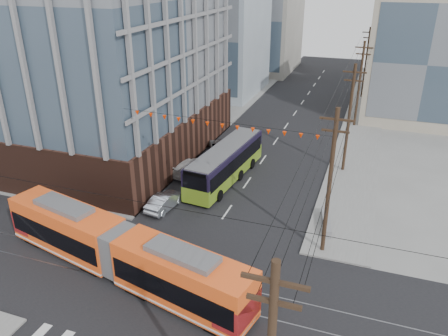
{
  "coord_description": "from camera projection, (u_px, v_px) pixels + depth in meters",
  "views": [
    {
      "loc": [
        10.62,
        -16.7,
        19.0
      ],
      "look_at": [
        0.53,
        11.76,
        5.21
      ],
      "focal_mm": 35.0,
      "sensor_mm": 36.0,
      "label": 1
    }
  ],
  "objects": [
    {
      "name": "ground",
      "position": [
        148.0,
        327.0,
        25.44
      ],
      "size": [
        160.0,
        160.0,
        0.0
      ],
      "primitive_type": "plane",
      "color": "slate"
    },
    {
      "name": "office_building",
      "position": [
        58.0,
        18.0,
        45.91
      ],
      "size": [
        30.0,
        25.0,
        28.6
      ],
      "primitive_type": "cube",
      "color": "#381E16",
      "rests_on": "ground"
    },
    {
      "name": "bg_bldg_nw_near",
      "position": [
        205.0,
        36.0,
        71.45
      ],
      "size": [
        18.0,
        16.0,
        18.0
      ],
      "primitive_type": "cube",
      "color": "#8C99A5",
      "rests_on": "ground"
    },
    {
      "name": "bg_bldg_ne_near",
      "position": [
        423.0,
        59.0,
        58.4
      ],
      "size": [
        14.0,
        14.0,
        16.0
      ],
      "primitive_type": "cube",
      "color": "gray",
      "rests_on": "ground"
    },
    {
      "name": "bg_bldg_nw_far",
      "position": [
        256.0,
        19.0,
        87.27
      ],
      "size": [
        16.0,
        18.0,
        20.0
      ],
      "primitive_type": "cube",
      "color": "gray",
      "rests_on": "ground"
    },
    {
      "name": "bg_bldg_ne_far",
      "position": [
        428.0,
        45.0,
        75.35
      ],
      "size": [
        16.0,
        16.0,
        14.0
      ],
      "primitive_type": "cube",
      "color": "#8C99A5",
      "rests_on": "ground"
    },
    {
      "name": "utility_pole_far",
      "position": [
        366.0,
        63.0,
        68.57
      ],
      "size": [
        0.3,
        0.3,
        11.0
      ],
      "primitive_type": "cylinder",
      "color": "black",
      "rests_on": "ground"
    },
    {
      "name": "streetcar",
      "position": [
        120.0,
        252.0,
        28.96
      ],
      "size": [
        19.91,
        7.2,
        3.81
      ],
      "primitive_type": null,
      "rotation": [
        0.0,
        0.0,
        -0.23
      ],
      "color": "#FF571A",
      "rests_on": "ground"
    },
    {
      "name": "city_bus",
      "position": [
        226.0,
        163.0,
        42.5
      ],
      "size": [
        3.95,
        12.74,
        3.55
      ],
      "primitive_type": null,
      "rotation": [
        0.0,
        0.0,
        -0.1
      ],
      "color": "black",
      "rests_on": "ground"
    },
    {
      "name": "parked_car_silver",
      "position": [
        165.0,
        201.0,
        37.75
      ],
      "size": [
        2.03,
        4.45,
        1.42
      ],
      "primitive_type": "imported",
      "rotation": [
        0.0,
        0.0,
        3.01
      ],
      "color": "#9CA4B2",
      "rests_on": "ground"
    },
    {
      "name": "parked_car_white",
      "position": [
        192.0,
        166.0,
        44.29
      ],
      "size": [
        3.12,
        5.47,
        1.49
      ],
      "primitive_type": "imported",
      "rotation": [
        0.0,
        0.0,
        2.93
      ],
      "color": "silver",
      "rests_on": "ground"
    },
    {
      "name": "parked_car_grey",
      "position": [
        220.0,
        147.0,
        49.21
      ],
      "size": [
        4.3,
        5.72,
        1.44
      ],
      "primitive_type": "imported",
      "rotation": [
        0.0,
        0.0,
        3.56
      ],
      "color": "slate",
      "rests_on": "ground"
    },
    {
      "name": "jersey_barrier",
      "position": [
        326.0,
        223.0,
        35.13
      ],
      "size": [
        1.62,
        4.06,
        0.79
      ],
      "primitive_type": "cube",
      "rotation": [
        0.0,
        0.0,
        0.19
      ],
      "color": "#5B5B5E",
      "rests_on": "ground"
    }
  ]
}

